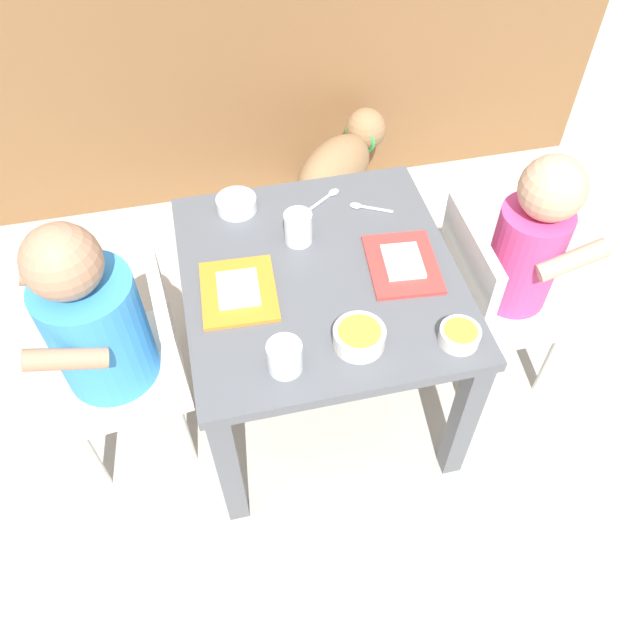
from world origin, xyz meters
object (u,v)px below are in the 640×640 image
Objects in this scene: cereal_bowl_right_side at (460,335)px; spoon_by_right_tray at (367,207)px; water_cup_left at (298,229)px; water_cup_right at (285,358)px; dog at (340,166)px; food_tray_left at (239,291)px; dining_table at (320,296)px; seated_child_left at (102,328)px; seated_child_right at (520,257)px; cereal_bowl_left_side at (359,337)px; veggie_bowl_far at (237,203)px; spoon_by_left_tray at (327,197)px; food_tray_right at (403,263)px.

cereal_bowl_right_side is 0.41m from spoon_by_right_tray.
water_cup_left is 1.12× the size of water_cup_right.
dog is 1.97× the size of food_tray_left.
water_cup_right is at bearing -117.63° from dining_table.
seated_child_left is at bearing 162.97° from cereal_bowl_right_side.
seated_child_right is 0.59m from water_cup_right.
water_cup_left is (0.15, 0.12, 0.02)m from food_tray_left.
seated_child_right reaches higher than water_cup_left.
cereal_bowl_right_side is at bearing -47.30° from dining_table.
water_cup_right is at bearing -29.78° from seated_child_left.
veggie_bowl_far is at bearing 111.25° from cereal_bowl_left_side.
water_cup_right is 0.45m from veggie_bowl_far.
veggie_bowl_far is 0.20m from spoon_by_left_tray.
dog is 4.06× the size of veggie_bowl_far.
food_tray_right is 0.40m from veggie_bowl_far.
dining_table is 3.25× the size of food_tray_left.
cereal_bowl_right_side and veggie_bowl_far have the same top height.
seated_child_left reaches higher than water_cup_left.
spoon_by_right_tray is (0.59, 0.20, 0.03)m from seated_child_left.
veggie_bowl_far is at bearing -130.47° from dog.
water_cup_right is (0.33, -0.19, 0.05)m from seated_child_left.
cereal_bowl_left_side reaches higher than veggie_bowl_far.
spoon_by_right_tray is (-0.06, -0.46, 0.23)m from dog.
veggie_bowl_far is at bearing 156.32° from seated_child_right.
water_cup_right is 0.72× the size of spoon_by_left_tray.
dining_table is at bearing 132.70° from cereal_bowl_right_side.
seated_child_left reaches higher than cereal_bowl_left_side.
seated_child_left is 1.85× the size of dog.
seated_child_left is 6.89× the size of cereal_bowl_left_side.
water_cup_left is at bearing 165.10° from seated_child_right.
cereal_bowl_left_side is 0.19m from cereal_bowl_right_side.
seated_child_left reaches higher than food_tray_left.
food_tray_left is 2.59× the size of water_cup_left.
cereal_bowl_right_side is 0.82× the size of spoon_by_right_tray.
spoon_by_left_tray reaches higher than dog.
spoon_by_left_tray is (0.20, -0.01, -0.01)m from veggie_bowl_far.
food_tray_right is at bearing -39.28° from veggie_bowl_far.
food_tray_right is (0.34, -0.00, 0.00)m from food_tray_left.
cereal_bowl_right_side is at bearing -17.03° from seated_child_left.
spoon_by_left_tray is at bearing 84.87° from cereal_bowl_left_side.
water_cup_right reaches higher than food_tray_right.
food_tray_right is 3.05× the size of water_cup_right.
spoon_by_left_tray is (0.07, 0.22, 0.08)m from dining_table.
dining_table is 0.15m from water_cup_left.
water_cup_left is (0.42, 0.13, 0.05)m from seated_child_left.
seated_child_left is at bearing -139.34° from veggie_bowl_far.
dining_table is 6.37× the size of spoon_by_right_tray.
spoon_by_right_tray is (-0.07, 0.40, -0.01)m from cereal_bowl_right_side.
cereal_bowl_left_side reaches higher than dog.
dog is 0.64m from water_cup_left.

